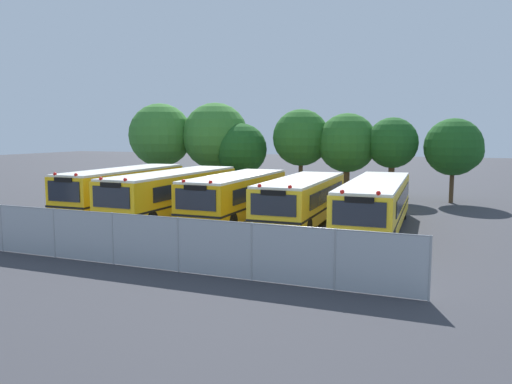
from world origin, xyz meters
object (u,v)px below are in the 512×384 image
school_bus_0 (124,188)px  tree_3 (300,137)px  traffic_cone (65,245)px  school_bus_4 (376,203)px  tree_4 (346,143)px  school_bus_3 (302,199)px  school_bus_1 (174,192)px  tree_0 (159,134)px  tree_6 (456,148)px  tree_1 (215,137)px  school_bus_2 (236,195)px  tree_2 (241,149)px  tree_5 (392,143)px

school_bus_0 → tree_3: tree_3 is taller
school_bus_0 → traffic_cone: 10.14m
school_bus_4 → tree_4: (-3.81, 11.58, 2.67)m
school_bus_3 → school_bus_0: bearing=-1.5°
school_bus_1 → tree_0: tree_0 is taller
school_bus_4 → tree_6: tree_6 is taller
school_bus_3 → tree_6: 13.86m
school_bus_1 → tree_4: tree_4 is taller
tree_4 → school_bus_1: bearing=-122.3°
tree_1 → school_bus_0: bearing=-94.0°
school_bus_2 → tree_1: bearing=-58.9°
tree_2 → tree_3: size_ratio=0.84×
tree_6 → school_bus_3: bearing=-122.2°
tree_2 → tree_4: (7.87, 1.03, 0.50)m
school_bus_2 → tree_5: bearing=-120.8°
school_bus_3 → tree_5: size_ratio=1.63×
school_bus_2 → tree_2: size_ratio=1.72×
tree_5 → tree_6: bearing=1.7°
school_bus_0 → school_bus_1: (3.62, -0.32, -0.03)m
tree_6 → tree_2: bearing=-175.8°
school_bus_0 → school_bus_2: size_ratio=1.09×
school_bus_0 → tree_2: 11.00m
school_bus_3 → tree_3: (-3.45, 11.23, 3.09)m
tree_0 → tree_3: 11.30m
tree_1 → traffic_cone: 20.73m
tree_3 → tree_4: size_ratio=1.05×
school_bus_2 → tree_2: bearing=-68.0°
school_bus_2 → tree_5: 13.61m
tree_3 → traffic_cone: 21.11m
tree_6 → traffic_cone: size_ratio=9.48×
school_bus_1 → tree_2: 10.87m
tree_4 → tree_1: bearing=-176.9°
tree_0 → tree_5: (17.77, 1.75, -0.57)m
school_bus_0 → tree_5: bearing=-142.5°
school_bus_1 → tree_0: size_ratio=1.57×
tree_5 → tree_1: bearing=-177.8°
school_bus_3 → school_bus_4: 3.73m
tree_0 → tree_4: tree_0 is taller
school_bus_4 → tree_1: bearing=-39.8°
tree_0 → tree_1: (4.31, 1.24, -0.20)m
tree_1 → tree_4: 10.29m
tree_2 → tree_6: 15.26m
tree_0 → school_bus_3: bearing=-33.5°
school_bus_4 → tree_3: tree_3 is taller
school_bus_2 → tree_3: size_ratio=1.45×
traffic_cone → school_bus_2: bearing=69.3°
school_bus_2 → tree_4: (3.61, 11.52, 2.66)m
school_bus_0 → traffic_cone: (3.98, -9.26, -1.14)m
tree_6 → tree_4: bearing=-179.4°
school_bus_2 → tree_4: size_ratio=1.53×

